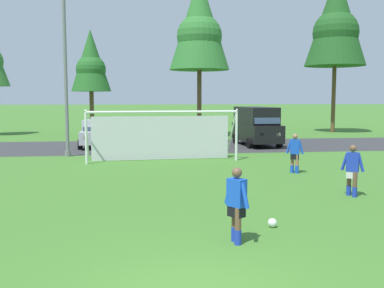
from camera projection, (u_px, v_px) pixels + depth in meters
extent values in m
plane|color=#3D7028|center=(154.00, 162.00, 21.83)|extent=(400.00, 400.00, 0.00)
cube|color=#333335|center=(149.00, 146.00, 28.83)|extent=(52.00, 8.40, 0.01)
sphere|color=white|center=(272.00, 223.00, 10.78)|extent=(0.22, 0.22, 0.22)
sphere|color=black|center=(272.00, 223.00, 10.78)|extent=(0.08, 0.08, 0.08)
sphere|color=red|center=(275.00, 223.00, 10.79)|extent=(0.07, 0.07, 0.07)
cylinder|color=white|center=(236.00, 136.00, 22.33)|extent=(0.12, 0.12, 2.44)
cylinder|color=white|center=(86.00, 138.00, 21.02)|extent=(0.12, 0.12, 2.44)
cylinder|color=white|center=(163.00, 112.00, 21.55)|extent=(7.32, 0.50, 0.12)
cylinder|color=white|center=(232.00, 132.00, 23.20)|extent=(0.19, 1.95, 2.46)
cylinder|color=white|center=(87.00, 134.00, 21.88)|extent=(0.19, 1.95, 2.46)
cube|color=silver|center=(161.00, 138.00, 22.66)|extent=(6.95, 0.40, 2.20)
cylinder|color=brown|center=(235.00, 223.00, 9.72)|extent=(0.14, 0.14, 0.80)
cylinder|color=brown|center=(238.00, 226.00, 9.48)|extent=(0.14, 0.14, 0.80)
cylinder|color=#1E38B7|center=(235.00, 234.00, 9.74)|extent=(0.15, 0.15, 0.32)
cylinder|color=#1E38B7|center=(238.00, 237.00, 9.51)|extent=(0.15, 0.15, 0.32)
cube|color=black|center=(237.00, 210.00, 9.57)|extent=(0.38, 0.40, 0.28)
cube|color=blue|center=(237.00, 193.00, 9.53)|extent=(0.42, 0.45, 0.60)
sphere|color=brown|center=(237.00, 173.00, 9.48)|extent=(0.22, 0.22, 0.22)
cylinder|color=blue|center=(229.00, 192.00, 9.73)|extent=(0.21, 0.24, 0.55)
cylinder|color=blue|center=(245.00, 196.00, 9.33)|extent=(0.21, 0.24, 0.55)
cylinder|color=brown|center=(355.00, 185.00, 14.05)|extent=(0.14, 0.14, 0.80)
cylinder|color=brown|center=(349.00, 183.00, 14.31)|extent=(0.14, 0.14, 0.80)
cylinder|color=#1E38B7|center=(355.00, 192.00, 14.08)|extent=(0.15, 0.15, 0.32)
cylinder|color=#1E38B7|center=(349.00, 190.00, 14.34)|extent=(0.15, 0.15, 0.32)
cube|color=silver|center=(352.00, 174.00, 14.15)|extent=(0.40, 0.37, 0.28)
cube|color=#1E38B7|center=(353.00, 162.00, 14.11)|extent=(0.45, 0.41, 0.60)
sphere|color=brown|center=(353.00, 148.00, 14.07)|extent=(0.22, 0.22, 0.22)
cylinder|color=#1E38B7|center=(361.00, 163.00, 13.97)|extent=(0.24, 0.20, 0.55)
cylinder|color=#1E38B7|center=(345.00, 162.00, 14.26)|extent=(0.24, 0.20, 0.55)
cylinder|color=#936B4C|center=(297.00, 164.00, 18.50)|extent=(0.14, 0.14, 0.80)
cylinder|color=#936B4C|center=(292.00, 163.00, 18.64)|extent=(0.14, 0.14, 0.80)
cylinder|color=blue|center=(297.00, 169.00, 18.52)|extent=(0.15, 0.15, 0.32)
cylinder|color=blue|center=(292.00, 169.00, 18.67)|extent=(0.15, 0.15, 0.32)
cube|color=black|center=(295.00, 156.00, 18.54)|extent=(0.40, 0.33, 0.28)
cube|color=blue|center=(295.00, 147.00, 18.50)|extent=(0.44, 0.37, 0.60)
sphere|color=#936B4C|center=(295.00, 136.00, 18.45)|extent=(0.22, 0.22, 0.22)
cylinder|color=blue|center=(301.00, 148.00, 18.39)|extent=(0.25, 0.17, 0.55)
cylinder|color=blue|center=(289.00, 147.00, 18.60)|extent=(0.25, 0.17, 0.55)
cube|color=#B2B2BC|center=(97.00, 136.00, 28.46)|extent=(1.82, 4.21, 0.76)
cube|color=#B2B2BC|center=(97.00, 125.00, 28.54)|extent=(1.67, 2.11, 0.64)
cube|color=#28384C|center=(96.00, 126.00, 27.58)|extent=(1.53, 0.32, 0.55)
cube|color=#28384C|center=(110.00, 125.00, 28.65)|extent=(0.05, 1.79, 0.45)
cube|color=white|center=(103.00, 138.00, 26.49)|extent=(0.28, 0.08, 0.20)
cube|color=white|center=(86.00, 138.00, 26.36)|extent=(0.28, 0.08, 0.20)
cube|color=#B21414|center=(107.00, 133.00, 30.55)|extent=(0.28, 0.08, 0.20)
cube|color=#B21414|center=(92.00, 133.00, 30.42)|extent=(0.28, 0.08, 0.20)
cylinder|color=black|center=(110.00, 144.00, 27.33)|extent=(0.24, 0.64, 0.64)
cylinder|color=black|center=(80.00, 144.00, 27.10)|extent=(0.24, 0.64, 0.64)
cylinder|color=black|center=(112.00, 140.00, 29.90)|extent=(0.24, 0.64, 0.64)
cylinder|color=black|center=(85.00, 140.00, 29.66)|extent=(0.24, 0.64, 0.64)
cube|color=navy|center=(145.00, 136.00, 28.18)|extent=(2.00, 4.28, 0.76)
cube|color=navy|center=(145.00, 125.00, 28.26)|extent=(1.75, 2.18, 0.64)
cube|color=#28384C|center=(144.00, 126.00, 27.30)|extent=(1.54, 0.39, 0.55)
cube|color=#28384C|center=(158.00, 125.00, 28.33)|extent=(0.13, 1.78, 0.45)
cube|color=white|center=(153.00, 138.00, 26.18)|extent=(0.28, 0.09, 0.20)
cube|color=white|center=(135.00, 139.00, 26.10)|extent=(0.28, 0.09, 0.20)
cube|color=#B21414|center=(153.00, 133.00, 30.26)|extent=(0.28, 0.09, 0.20)
cube|color=#B21414|center=(138.00, 133.00, 30.18)|extent=(0.28, 0.09, 0.20)
cylinder|color=black|center=(159.00, 144.00, 27.00)|extent=(0.27, 0.65, 0.64)
cylinder|color=black|center=(129.00, 145.00, 26.86)|extent=(0.27, 0.65, 0.64)
cylinder|color=black|center=(159.00, 140.00, 29.59)|extent=(0.27, 0.65, 0.64)
cylinder|color=black|center=(132.00, 141.00, 29.44)|extent=(0.27, 0.65, 0.64)
cube|color=tan|center=(195.00, 137.00, 27.94)|extent=(2.13, 4.33, 0.76)
cube|color=tan|center=(195.00, 125.00, 28.02)|extent=(1.82, 2.22, 0.64)
cube|color=#28384C|center=(196.00, 127.00, 27.06)|extent=(1.55, 0.44, 0.55)
cube|color=#28384C|center=(208.00, 125.00, 28.06)|extent=(0.18, 1.78, 0.45)
cube|color=white|center=(205.00, 139.00, 25.91)|extent=(0.29, 0.10, 0.20)
cube|color=white|center=(188.00, 139.00, 25.87)|extent=(0.29, 0.10, 0.20)
cube|color=#B21414|center=(201.00, 133.00, 30.01)|extent=(0.29, 0.10, 0.20)
cube|color=#B21414|center=(186.00, 133.00, 29.96)|extent=(0.29, 0.10, 0.20)
cylinder|color=black|center=(211.00, 145.00, 26.73)|extent=(0.29, 0.66, 0.64)
cylinder|color=black|center=(181.00, 145.00, 26.64)|extent=(0.29, 0.66, 0.64)
cylinder|color=black|center=(207.00, 141.00, 29.32)|extent=(0.29, 0.66, 0.64)
cylinder|color=black|center=(180.00, 141.00, 29.23)|extent=(0.29, 0.66, 0.64)
cube|color=black|center=(257.00, 132.00, 29.29)|extent=(2.30, 4.93, 1.10)
cube|color=black|center=(256.00, 115.00, 29.38)|extent=(2.09, 4.22, 1.10)
cube|color=#28384C|center=(267.00, 117.00, 27.46)|extent=(1.69, 0.58, 0.91)
cube|color=#28384C|center=(269.00, 115.00, 29.56)|extent=(0.29, 3.48, 0.77)
cube|color=white|center=(278.00, 134.00, 27.09)|extent=(0.28, 0.10, 0.20)
cube|color=white|center=(261.00, 135.00, 26.88)|extent=(0.28, 0.10, 0.20)
cube|color=#B21414|center=(253.00, 129.00, 31.70)|extent=(0.28, 0.10, 0.20)
cube|color=#B21414|center=(238.00, 129.00, 31.48)|extent=(0.28, 0.10, 0.20)
cylinder|color=black|center=(279.00, 143.00, 28.09)|extent=(0.29, 0.66, 0.64)
cylinder|color=black|center=(250.00, 143.00, 27.71)|extent=(0.29, 0.66, 0.64)
cylinder|color=black|center=(263.00, 138.00, 30.99)|extent=(0.29, 0.66, 0.64)
cylinder|color=black|center=(236.00, 139.00, 30.61)|extent=(0.29, 0.66, 0.64)
cylinder|color=brown|center=(92.00, 113.00, 37.77)|extent=(0.36, 0.36, 3.67)
cone|color=#236023|center=(91.00, 60.00, 37.32)|extent=(3.30, 3.30, 5.14)
sphere|color=#236023|center=(91.00, 70.00, 37.40)|extent=(2.48, 2.48, 2.48)
cylinder|color=brown|center=(199.00, 103.00, 36.21)|extent=(0.36, 0.36, 5.36)
cone|color=#2D702D|center=(199.00, 22.00, 35.55)|extent=(4.82, 4.82, 7.50)
sphere|color=#2D702D|center=(199.00, 37.00, 35.67)|extent=(3.62, 3.62, 3.62)
cylinder|color=brown|center=(333.00, 99.00, 40.47)|extent=(0.36, 0.36, 5.97)
cone|color=#1E511E|center=(336.00, 18.00, 39.74)|extent=(5.38, 5.38, 8.36)
sphere|color=#1E511E|center=(336.00, 33.00, 39.87)|extent=(4.03, 4.03, 4.03)
cylinder|color=slate|center=(66.00, 76.00, 23.50)|extent=(0.18, 0.18, 8.48)
cylinder|color=slate|center=(68.00, 154.00, 23.92)|extent=(0.32, 0.32, 0.30)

